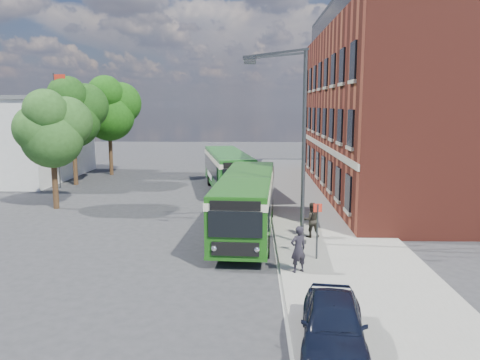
{
  "coord_description": "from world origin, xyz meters",
  "views": [
    {
      "loc": [
        2.91,
        -23.3,
        6.6
      ],
      "look_at": [
        2.12,
        3.91,
        2.2
      ],
      "focal_mm": 35.0,
      "sensor_mm": 36.0,
      "label": 1
    }
  ],
  "objects_px": {
    "bus_front": "(247,198)",
    "parked_car": "(333,323)",
    "bus_rear": "(228,167)",
    "street_lamp": "(296,145)"
  },
  "relations": [
    {
      "from": "bus_front",
      "to": "bus_rear",
      "type": "height_order",
      "value": "same"
    },
    {
      "from": "bus_rear",
      "to": "parked_car",
      "type": "distance_m",
      "value": 24.15
    },
    {
      "from": "bus_front",
      "to": "parked_car",
      "type": "xyz_separation_m",
      "value": [
        2.48,
        -11.96,
        -0.97
      ]
    },
    {
      "from": "street_lamp",
      "to": "parked_car",
      "type": "height_order",
      "value": "street_lamp"
    },
    {
      "from": "street_lamp",
      "to": "bus_front",
      "type": "relative_size",
      "value": 0.75
    },
    {
      "from": "street_lamp",
      "to": "bus_rear",
      "type": "bearing_deg",
      "value": 105.38
    },
    {
      "from": "street_lamp",
      "to": "parked_car",
      "type": "distance_m",
      "value": 10.37
    },
    {
      "from": "street_lamp",
      "to": "parked_car",
      "type": "relative_size",
      "value": 2.15
    },
    {
      "from": "bus_rear",
      "to": "parked_car",
      "type": "bearing_deg",
      "value": -80.18
    },
    {
      "from": "bus_front",
      "to": "bus_rear",
      "type": "relative_size",
      "value": 1.06
    }
  ]
}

